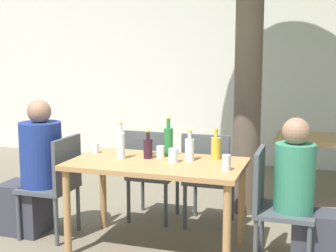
% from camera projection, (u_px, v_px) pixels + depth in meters
% --- Properties ---
extents(ground_plane, '(30.00, 30.00, 0.00)m').
position_uv_depth(ground_plane, '(157.00, 249.00, 3.94)').
color(ground_plane, '#706651').
extents(cafe_building_wall, '(10.00, 0.08, 2.80)m').
position_uv_depth(cafe_building_wall, '(232.00, 70.00, 6.87)').
color(cafe_building_wall, silver).
rests_on(cafe_building_wall, ground_plane).
extents(dining_table_front, '(1.42, 0.78, 0.76)m').
position_uv_depth(dining_table_front, '(157.00, 172.00, 3.83)').
color(dining_table_front, '#B27F4C').
rests_on(dining_table_front, ground_plane).
extents(patio_chair_0, '(0.44, 0.44, 0.91)m').
position_uv_depth(patio_chair_0, '(56.00, 180.00, 4.15)').
color(patio_chair_0, '#474C51').
rests_on(patio_chair_0, ground_plane).
extents(patio_chair_1, '(0.44, 0.44, 0.91)m').
position_uv_depth(patio_chair_1, '(273.00, 201.00, 3.57)').
color(patio_chair_1, '#474C51').
rests_on(patio_chair_1, ground_plane).
extents(patio_chair_2, '(0.44, 0.44, 0.91)m').
position_uv_depth(patio_chair_2, '(150.00, 170.00, 4.53)').
color(patio_chair_2, '#474C51').
rests_on(patio_chair_2, ground_plane).
extents(patio_chair_3, '(0.44, 0.44, 0.91)m').
position_uv_depth(patio_chair_3, '(208.00, 174.00, 4.36)').
color(patio_chair_3, '#474C51').
rests_on(patio_chair_3, ground_plane).
extents(person_seated_0, '(0.59, 0.37, 1.23)m').
position_uv_depth(person_seated_0, '(34.00, 174.00, 4.21)').
color(person_seated_0, '#383842').
rests_on(person_seated_0, ground_plane).
extents(person_seated_1, '(0.55, 0.30, 1.17)m').
position_uv_depth(person_seated_1, '(306.00, 205.00, 3.49)').
color(person_seated_1, '#383842').
rests_on(person_seated_1, ground_plane).
extents(wine_bottle_0, '(0.08, 0.08, 0.24)m').
position_uv_depth(wine_bottle_0, '(148.00, 148.00, 3.92)').
color(wine_bottle_0, '#331923').
rests_on(wine_bottle_0, dining_table_front).
extents(oil_cruet_1, '(0.08, 0.08, 0.26)m').
position_uv_depth(oil_cruet_1, '(216.00, 147.00, 3.90)').
color(oil_cruet_1, gold).
rests_on(oil_cruet_1, dining_table_front).
extents(water_bottle_2, '(0.07, 0.07, 0.31)m').
position_uv_depth(water_bottle_2, '(121.00, 145.00, 3.91)').
color(water_bottle_2, silver).
rests_on(water_bottle_2, dining_table_front).
extents(water_bottle_3, '(0.08, 0.08, 0.25)m').
position_uv_depth(water_bottle_3, '(190.00, 149.00, 3.84)').
color(water_bottle_3, silver).
rests_on(water_bottle_3, dining_table_front).
extents(green_bottle_4, '(0.08, 0.08, 0.33)m').
position_uv_depth(green_bottle_4, '(168.00, 141.00, 4.04)').
color(green_bottle_4, '#287A38').
rests_on(green_bottle_4, dining_table_front).
extents(drinking_glass_0, '(0.07, 0.07, 0.12)m').
position_uv_depth(drinking_glass_0, '(148.00, 148.00, 4.07)').
color(drinking_glass_0, silver).
rests_on(drinking_glass_0, dining_table_front).
extents(drinking_glass_1, '(0.07, 0.07, 0.10)m').
position_uv_depth(drinking_glass_1, '(160.00, 152.00, 3.96)').
color(drinking_glass_1, white).
rests_on(drinking_glass_1, dining_table_front).
extents(drinking_glass_2, '(0.06, 0.06, 0.09)m').
position_uv_depth(drinking_glass_2, '(95.00, 148.00, 4.14)').
color(drinking_glass_2, white).
rests_on(drinking_glass_2, dining_table_front).
extents(drinking_glass_3, '(0.08, 0.08, 0.11)m').
position_uv_depth(drinking_glass_3, '(173.00, 155.00, 3.79)').
color(drinking_glass_3, silver).
rests_on(drinking_glass_3, dining_table_front).
extents(drinking_glass_4, '(0.07, 0.07, 0.12)m').
position_uv_depth(drinking_glass_4, '(226.00, 163.00, 3.53)').
color(drinking_glass_4, silver).
rests_on(drinking_glass_4, dining_table_front).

